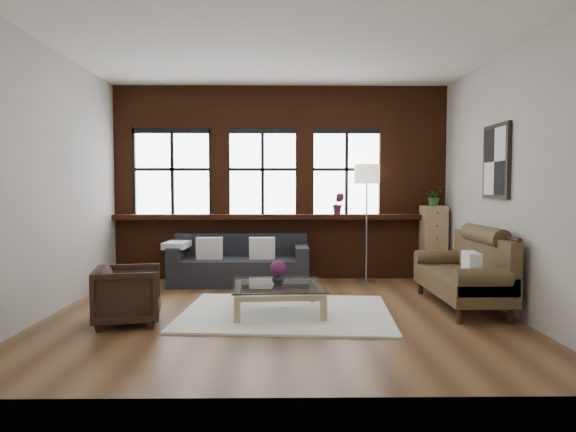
{
  "coord_description": "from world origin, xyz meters",
  "views": [
    {
      "loc": [
        0.02,
        -6.14,
        1.53
      ],
      "look_at": [
        0.1,
        0.6,
        1.15
      ],
      "focal_mm": 32.0,
      "sensor_mm": 36.0,
      "label": 1
    }
  ],
  "objects_px": {
    "vase": "(278,278)",
    "dark_sofa": "(240,260)",
    "armchair": "(128,295)",
    "vintage_settee": "(461,268)",
    "floor_lamp": "(367,219)",
    "coffee_table": "(278,299)",
    "drawer_chest": "(433,243)"
  },
  "relations": [
    {
      "from": "vase",
      "to": "dark_sofa",
      "type": "bearing_deg",
      "value": 108.09
    },
    {
      "from": "armchair",
      "to": "vase",
      "type": "xyz_separation_m",
      "value": [
        1.67,
        0.46,
        0.11
      ]
    },
    {
      "from": "vintage_settee",
      "to": "floor_lamp",
      "type": "height_order",
      "value": "floor_lamp"
    },
    {
      "from": "floor_lamp",
      "to": "coffee_table",
      "type": "bearing_deg",
      "value": -125.58
    },
    {
      "from": "armchair",
      "to": "floor_lamp",
      "type": "xyz_separation_m",
      "value": [
        3.07,
        2.41,
        0.69
      ]
    },
    {
      "from": "dark_sofa",
      "to": "floor_lamp",
      "type": "xyz_separation_m",
      "value": [
        2.01,
        0.06,
        0.63
      ]
    },
    {
      "from": "drawer_chest",
      "to": "armchair",
      "type": "bearing_deg",
      "value": -147.94
    },
    {
      "from": "floor_lamp",
      "to": "vase",
      "type": "bearing_deg",
      "value": -125.58
    },
    {
      "from": "vintage_settee",
      "to": "vase",
      "type": "xyz_separation_m",
      "value": [
        -2.33,
        -0.31,
        -0.07
      ]
    },
    {
      "from": "armchair",
      "to": "floor_lamp",
      "type": "relative_size",
      "value": 0.35
    },
    {
      "from": "vase",
      "to": "floor_lamp",
      "type": "bearing_deg",
      "value": 54.42
    },
    {
      "from": "vintage_settee",
      "to": "coffee_table",
      "type": "xyz_separation_m",
      "value": [
        -2.33,
        -0.31,
        -0.33
      ]
    },
    {
      "from": "vintage_settee",
      "to": "dark_sofa",
      "type": "bearing_deg",
      "value": 151.72
    },
    {
      "from": "dark_sofa",
      "to": "armchair",
      "type": "xyz_separation_m",
      "value": [
        -1.06,
        -2.35,
        -0.06
      ]
    },
    {
      "from": "armchair",
      "to": "drawer_chest",
      "type": "height_order",
      "value": "drawer_chest"
    },
    {
      "from": "coffee_table",
      "to": "floor_lamp",
      "type": "bearing_deg",
      "value": 54.42
    },
    {
      "from": "armchair",
      "to": "drawer_chest",
      "type": "xyz_separation_m",
      "value": [
        4.2,
        2.63,
        0.29
      ]
    },
    {
      "from": "vase",
      "to": "drawer_chest",
      "type": "bearing_deg",
      "value": 40.65
    },
    {
      "from": "dark_sofa",
      "to": "vase",
      "type": "bearing_deg",
      "value": -71.91
    },
    {
      "from": "coffee_table",
      "to": "vase",
      "type": "relative_size",
      "value": 7.21
    },
    {
      "from": "vintage_settee",
      "to": "floor_lamp",
      "type": "bearing_deg",
      "value": 119.64
    },
    {
      "from": "vase",
      "to": "floor_lamp",
      "type": "xyz_separation_m",
      "value": [
        1.39,
        1.95,
        0.59
      ]
    },
    {
      "from": "dark_sofa",
      "to": "vintage_settee",
      "type": "bearing_deg",
      "value": -28.28
    },
    {
      "from": "coffee_table",
      "to": "floor_lamp",
      "type": "xyz_separation_m",
      "value": [
        1.39,
        1.95,
        0.85
      ]
    },
    {
      "from": "dark_sofa",
      "to": "floor_lamp",
      "type": "distance_m",
      "value": 2.11
    },
    {
      "from": "armchair",
      "to": "coffee_table",
      "type": "height_order",
      "value": "armchair"
    },
    {
      "from": "drawer_chest",
      "to": "floor_lamp",
      "type": "bearing_deg",
      "value": -168.84
    },
    {
      "from": "drawer_chest",
      "to": "vase",
      "type": "bearing_deg",
      "value": -139.35
    },
    {
      "from": "vintage_settee",
      "to": "drawer_chest",
      "type": "bearing_deg",
      "value": 83.83
    },
    {
      "from": "vintage_settee",
      "to": "armchair",
      "type": "height_order",
      "value": "vintage_settee"
    },
    {
      "from": "dark_sofa",
      "to": "vintage_settee",
      "type": "relative_size",
      "value": 1.15
    },
    {
      "from": "coffee_table",
      "to": "floor_lamp",
      "type": "height_order",
      "value": "floor_lamp"
    }
  ]
}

